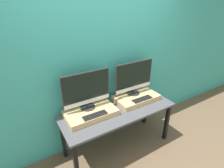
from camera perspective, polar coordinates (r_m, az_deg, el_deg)
name	(u,v)px	position (r m, az deg, el deg)	size (l,w,h in m)	color
ground_plane	(130,160)	(2.81, 5.75, -23.55)	(12.00, 12.00, 0.00)	brown
wall_back	(105,63)	(2.56, -2.45, 6.90)	(8.00, 0.04, 2.60)	teal
workbench	(118,114)	(2.58, 2.10, -9.84)	(1.67, 0.63, 0.71)	#47474C
wooden_riser_left	(91,113)	(2.42, -6.97, -9.31)	(0.69, 0.40, 0.08)	tan
monitor_left	(87,90)	(2.33, -8.27, -1.84)	(0.67, 0.21, 0.53)	#282828
keyboard_left	(95,115)	(2.29, -5.54, -10.11)	(0.33, 0.10, 0.01)	#2D2D2D
wooden_riser_right	(136,98)	(2.78, 7.91, -4.42)	(0.69, 0.40, 0.08)	tan
monitor_right	(134,77)	(2.69, 7.18, 2.20)	(0.67, 0.21, 0.53)	#282828
keyboard_right	(142,99)	(2.66, 9.83, -4.84)	(0.33, 0.10, 0.01)	#2D2D2D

